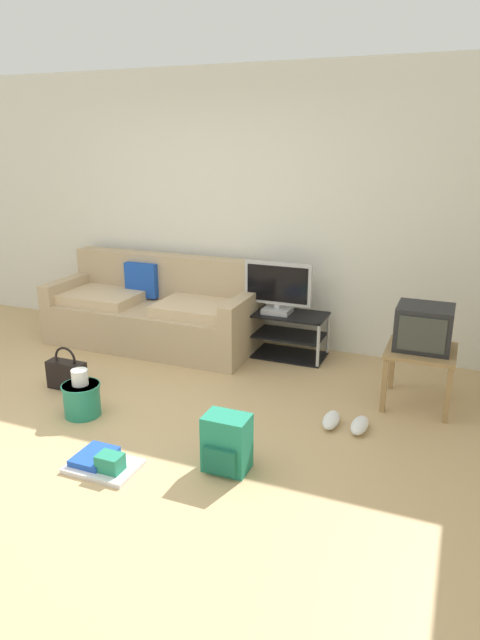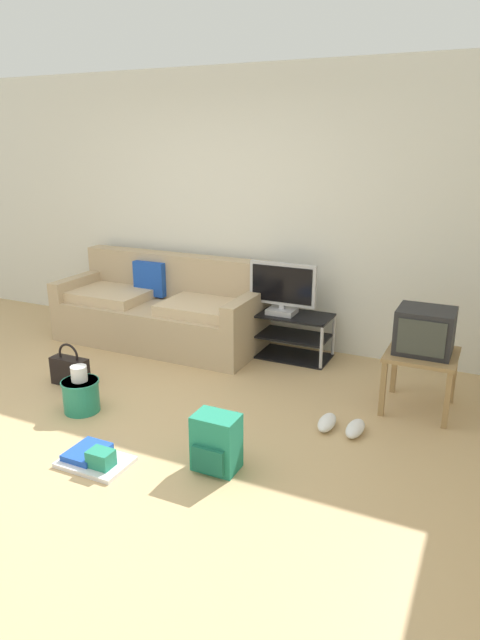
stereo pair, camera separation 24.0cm
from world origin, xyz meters
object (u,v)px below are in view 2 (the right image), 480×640
side_table (421,362)px  cleaning_bucket (81,393)px  backpack (216,443)px  sneakers_pair (341,425)px  tv_stand (282,334)px  floor_tray (94,458)px  flat_tv (282,289)px  couch (162,311)px  handbag (70,370)px  crt_tv (425,331)px

side_table → cleaning_bucket: size_ratio=1.39×
backpack → sneakers_pair: (0.59, 0.81, -0.14)m
tv_stand → cleaning_bucket: (-0.98, -1.78, -0.06)m
tv_stand → cleaning_bucket: bearing=-118.8°
floor_tray → cleaning_bucket: bearing=136.1°
side_table → floor_tray: size_ratio=1.16×
flat_tv → cleaning_bucket: 2.08m
cleaning_bucket → floor_tray: 0.81m
flat_tv → sneakers_pair: 1.65m
sneakers_pair → floor_tray: (-1.34, -1.11, -0.00)m
side_table → floor_tray: (-1.78, -1.72, -0.36)m
couch → tv_stand: bearing=7.2°
cleaning_bucket → sneakers_pair: size_ratio=1.12×
couch → sneakers_pair: size_ratio=6.34×
backpack → floor_tray: backpack is taller
backpack → floor_tray: bearing=-165.3°
backpack → floor_tray: size_ratio=0.83×
tv_stand → backpack: 2.06m
side_table → tv_stand: bearing=155.9°
sneakers_pair → floor_tray: bearing=-140.2°
handbag → crt_tv: bearing=16.6°
tv_stand → side_table: side_table is taller
flat_tv → sneakers_pair: size_ratio=1.96×
couch → handbag: 1.29m
side_table → crt_tv: crt_tv is taller
backpack → sneakers_pair: bearing=46.6°
sneakers_pair → cleaning_bucket: bearing=-163.8°
handbag → sneakers_pair: size_ratio=1.12×
couch → crt_tv: size_ratio=5.12×
crt_tv → cleaning_bucket: (-2.36, -1.18, -0.49)m
backpack → couch: bearing=123.7°
crt_tv → handbag: size_ratio=1.10×
couch → floor_tray: (0.88, -2.17, -0.29)m
side_table → crt_tv: bearing=90.0°
side_table → crt_tv: 0.25m
flat_tv → backpack: bearing=-80.3°
tv_stand → cleaning_bucket: 2.03m
couch → cleaning_bucket: bearing=-79.4°
couch → handbag: size_ratio=5.65×
flat_tv → floor_tray: flat_tv is taller
side_table → sneakers_pair: side_table is taller
handbag → tv_stand: bearing=45.7°
floor_tray → tv_stand: bearing=80.3°
tv_stand → side_table: size_ratio=1.81×
couch → tv_stand: size_ratio=2.25×
cleaning_bucket → tv_stand: bearing=61.2°
side_table → couch: bearing=170.3°
backpack → floor_tray: 0.81m
side_table → backpack: (-1.04, -1.42, -0.21)m
crt_tv → backpack: bearing=-125.9°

